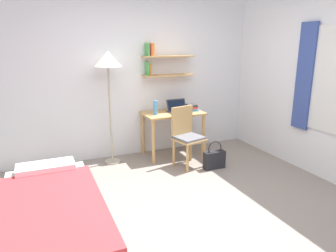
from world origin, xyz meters
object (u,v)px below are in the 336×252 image
desk (173,120)px  book_stack (191,107)px  desk_chair (187,134)px  bed (53,224)px  laptop (177,109)px  handbag (214,159)px  standing_lamp (108,65)px  water_bottle (156,108)px

desk → book_stack: 0.38m
desk → desk_chair: desk_chair is taller
bed → desk: size_ratio=2.00×
laptop → desk: bearing=-175.4°
handbag → desk: bearing=111.8°
desk → desk_chair: 0.52m
bed → desk: (2.00, 1.81, 0.34)m
book_stack → standing_lamp: bearing=178.9°
desk_chair → bed: bearing=-147.0°
standing_lamp → handbag: bearing=-32.1°
desk → book_stack: bearing=2.1°
bed → handbag: bed is taller
desk → book_stack: size_ratio=3.86×
standing_lamp → water_bottle: (0.70, -0.08, -0.67)m
desk → laptop: size_ratio=2.87×
bed → desk_chair: (2.00, 1.30, 0.25)m
desk_chair → book_stack: bearing=57.6°
desk → laptop: laptop is taller
standing_lamp → book_stack: (1.35, -0.03, -0.73)m
book_stack → desk: bearing=-177.9°
desk → handbag: size_ratio=2.28×
desk → handbag: 0.97m
bed → handbag: bearing=23.5°
bed → laptop: 2.82m
laptop → handbag: (0.24, -0.81, -0.63)m
bed → standing_lamp: 2.45m
desk_chair → standing_lamp: bearing=151.5°
bed → desk_chair: bearing=33.0°
handbag → desk_chair: bearing=138.4°
water_bottle → standing_lamp: bearing=173.4°
bed → handbag: (2.32, 1.01, -0.09)m
desk_chair → standing_lamp: (-1.01, 0.55, 1.01)m
book_stack → handbag: bearing=-90.8°
laptop → book_stack: size_ratio=1.35×
standing_lamp → handbag: 2.08m
desk → desk_chair: (-0.00, -0.51, -0.10)m
book_stack → water_bottle: bearing=-175.1°
desk → handbag: bearing=-68.2°
water_bottle → handbag: (0.64, -0.76, -0.69)m
desk_chair → handbag: (0.32, -0.29, -0.34)m
desk_chair → standing_lamp: 1.54m
standing_lamp → handbag: standing_lamp is taller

